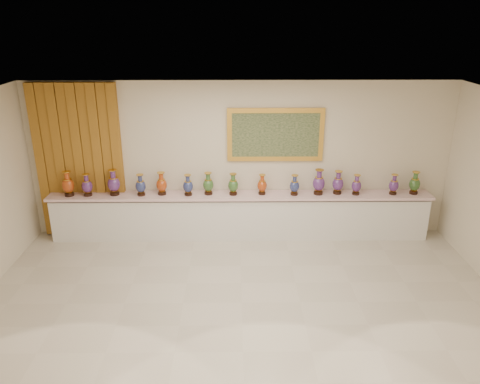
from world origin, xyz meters
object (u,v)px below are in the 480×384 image
object	(u,v)px
vase_0	(68,185)
vase_1	(87,186)
vase_2	(114,184)
counter	(240,216)

from	to	relation	value
vase_0	vase_1	world-z (taller)	vase_0
vase_0	vase_1	distance (m)	0.35
vase_1	vase_2	distance (m)	0.49
counter	vase_2	distance (m)	2.48
counter	vase_0	world-z (taller)	vase_0
vase_0	counter	bearing A→B (deg)	0.98
counter	vase_0	distance (m)	3.29
vase_1	vase_0	bearing A→B (deg)	-178.93
vase_2	counter	bearing A→B (deg)	0.35
counter	vase_2	bearing A→B (deg)	-179.65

